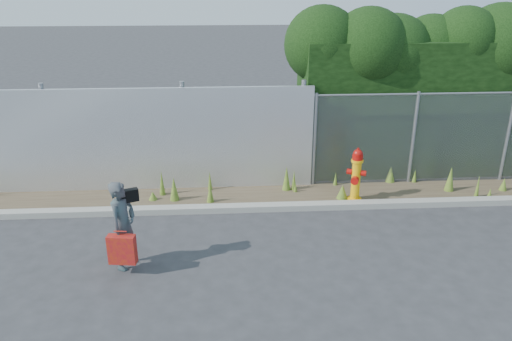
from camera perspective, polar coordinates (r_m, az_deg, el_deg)
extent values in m
plane|color=#313133|center=(8.28, 2.73, -9.99)|extent=(80.00, 80.00, 0.00)
cube|color=gray|center=(9.82, 1.60, -4.21)|extent=(16.00, 0.22, 0.12)
cube|color=#4D3E2C|center=(10.38, 1.31, -3.05)|extent=(16.00, 1.20, 0.01)
cone|color=#4B6D20|center=(10.42, -11.70, -2.91)|extent=(0.18, 0.18, 0.18)
cone|color=#4B6D20|center=(10.68, -5.29, -1.22)|extent=(0.10, 0.10, 0.42)
cone|color=#4B6D20|center=(10.39, 9.83, -2.46)|extent=(0.24, 0.24, 0.31)
cone|color=#4B6D20|center=(11.87, 26.44, -1.47)|extent=(0.16, 0.16, 0.28)
cone|color=#4B6D20|center=(11.23, 24.01, -1.69)|extent=(0.09, 0.09, 0.50)
cone|color=#4B6D20|center=(10.26, -9.34, -2.14)|extent=(0.19, 0.19, 0.50)
cone|color=#4B6D20|center=(10.11, -5.26, -2.62)|extent=(0.15, 0.15, 0.41)
cone|color=#4B6D20|center=(11.44, 15.12, -0.42)|extent=(0.21, 0.21, 0.38)
cone|color=#4B6D20|center=(11.28, 25.14, -2.48)|extent=(0.11, 0.11, 0.25)
cone|color=#4B6D20|center=(11.02, 9.07, -1.00)|extent=(0.09, 0.09, 0.30)
cone|color=#4B6D20|center=(11.34, 21.30, -0.96)|extent=(0.20, 0.20, 0.54)
cone|color=#4B6D20|center=(10.65, 4.35, -1.18)|extent=(0.10, 0.10, 0.45)
cone|color=#4B6D20|center=(10.60, 4.52, -1.97)|extent=(0.08, 0.08, 0.22)
cone|color=#4B6D20|center=(10.55, -10.70, -1.45)|extent=(0.12, 0.12, 0.54)
cone|color=#4B6D20|center=(10.94, 5.22, -0.38)|extent=(0.12, 0.12, 0.51)
cone|color=#4B6D20|center=(11.58, 17.68, -0.65)|extent=(0.10, 0.10, 0.30)
cone|color=#4B6D20|center=(10.63, 3.50, -0.95)|extent=(0.18, 0.18, 0.53)
cube|color=silver|center=(10.79, -16.42, 3.25)|extent=(8.50, 0.08, 2.20)
cylinder|color=gray|center=(11.23, -22.56, 3.44)|extent=(0.10, 0.10, 2.30)
cylinder|color=gray|center=(10.65, -8.15, 3.97)|extent=(0.10, 0.10, 2.30)
cylinder|color=gray|center=(10.74, 5.30, 4.25)|extent=(0.10, 0.10, 2.30)
cube|color=gray|center=(11.70, 22.33, 3.39)|extent=(6.50, 0.03, 2.00)
cylinder|color=gray|center=(11.46, 23.04, 8.14)|extent=(6.50, 0.04, 0.04)
cylinder|color=gray|center=(10.70, 6.70, 3.43)|extent=(0.07, 0.07, 2.05)
cylinder|color=gray|center=(11.28, 17.53, 3.51)|extent=(0.07, 0.07, 2.05)
cylinder|color=gray|center=(12.19, 26.81, 3.48)|extent=(0.07, 0.07, 2.05)
cube|color=black|center=(12.57, 22.01, 6.99)|extent=(7.30, 1.60, 3.00)
sphere|color=black|center=(11.32, 7.58, 14.11)|extent=(1.68, 1.68, 1.68)
sphere|color=black|center=(11.39, 12.74, 13.56)|extent=(1.73, 1.73, 1.73)
sphere|color=black|center=(11.75, 15.40, 12.79)|extent=(1.73, 1.73, 1.73)
sphere|color=black|center=(12.13, 19.33, 13.14)|extent=(1.46, 1.46, 1.46)
sphere|color=black|center=(12.20, 22.67, 13.52)|extent=(1.50, 1.50, 1.50)
sphere|color=black|center=(12.68, 26.03, 12.67)|extent=(1.88, 1.88, 1.88)
cylinder|color=#FFB70D|center=(10.42, 11.17, -3.23)|extent=(0.28, 0.28, 0.06)
cylinder|color=#FFB70D|center=(10.27, 11.33, -1.23)|extent=(0.18, 0.18, 0.85)
cylinder|color=#FFB70D|center=(10.11, 11.51, 1.11)|extent=(0.24, 0.24, 0.05)
cylinder|color=#B20F0A|center=(10.08, 11.54, 1.48)|extent=(0.21, 0.21, 0.10)
sphere|color=#B20F0A|center=(10.06, 11.57, 1.85)|extent=(0.19, 0.19, 0.19)
cylinder|color=#B20F0A|center=(10.03, 11.61, 2.39)|extent=(0.05, 0.05, 0.05)
cylinder|color=#B20F0A|center=(10.16, 10.64, -0.23)|extent=(0.10, 0.11, 0.11)
cylinder|color=#B20F0A|center=(10.23, 12.17, -0.19)|extent=(0.10, 0.11, 0.11)
cylinder|color=#B20F0A|center=(10.11, 11.55, -1.14)|extent=(0.15, 0.12, 0.15)
imported|color=#11696B|center=(8.00, -14.95, -6.04)|extent=(0.52, 0.62, 1.44)
cube|color=#A40922|center=(7.91, -15.06, -8.70)|extent=(0.42, 0.15, 0.46)
cylinder|color=#A40922|center=(7.76, -15.27, -6.73)|extent=(0.20, 0.02, 0.02)
cube|color=black|center=(7.91, -14.25, -2.78)|extent=(0.26, 0.11, 0.20)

